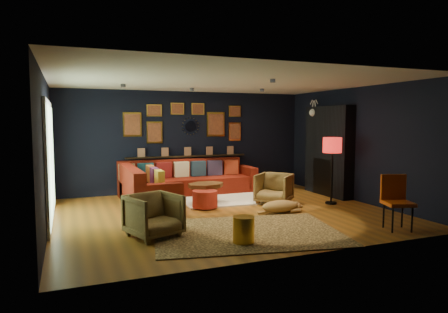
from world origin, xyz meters
name	(u,v)px	position (x,y,z in m)	size (l,w,h in m)	color
floor	(226,213)	(0.00, 0.00, 0.00)	(6.50, 6.50, 0.00)	#935B1C
room_walls	(226,133)	(0.00, 0.00, 1.59)	(6.50, 6.50, 6.50)	black
sectional	(173,185)	(-0.61, 1.81, 0.32)	(3.41, 2.69, 0.86)	maroon
ledge	(188,156)	(0.00, 2.68, 0.92)	(3.20, 0.12, 0.04)	black
gallery_wall	(186,122)	(-0.01, 2.72, 1.81)	(3.15, 0.04, 1.02)	gold
sunburst_mirror	(191,126)	(0.10, 2.72, 1.70)	(0.47, 0.16, 0.47)	silver
fireplace	(328,154)	(3.09, 0.90, 1.02)	(0.31, 1.60, 2.20)	black
deer_head	(319,113)	(3.14, 1.40, 2.05)	(0.50, 0.28, 0.45)	white
sliding_door	(50,161)	(-3.22, 0.60, 1.10)	(0.06, 2.80, 2.20)	white
ceiling_spots	(212,87)	(0.00, 0.80, 2.56)	(3.30, 2.50, 0.06)	black
shag_rug	(229,199)	(0.58, 1.25, 0.02)	(2.22, 1.62, 0.03)	white
leopard_rug	(247,232)	(-0.21, -1.47, 0.01)	(3.00, 2.14, 0.02)	tan
coffee_table	(206,187)	(-0.09, 0.96, 0.37)	(0.99, 0.83, 0.43)	#593214
pouf	(205,199)	(-0.26, 0.54, 0.20)	(0.53, 0.53, 0.35)	#A1261A
armchair_left	(154,213)	(-1.68, -1.14, 0.38)	(0.73, 0.69, 0.76)	tan
armchair_right	(274,187)	(1.34, 0.45, 0.37)	(0.72, 0.67, 0.74)	tan
gold_stool	(244,230)	(-0.50, -1.97, 0.20)	(0.33, 0.33, 0.41)	gold
orange_chair	(396,197)	(2.23, -2.18, 0.54)	(0.55, 0.55, 0.92)	black
floor_lamp	(332,148)	(2.50, -0.05, 1.23)	(0.41, 0.41, 1.48)	black
dog	(280,204)	(1.00, -0.42, 0.18)	(1.06, 0.52, 0.34)	#AB7B42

